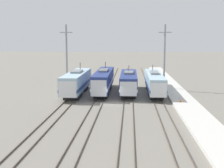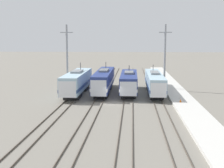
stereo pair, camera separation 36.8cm
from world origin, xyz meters
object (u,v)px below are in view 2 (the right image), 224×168
locomotive_center_right (129,82)px  catenary_tower_left (67,56)px  traffic_cone (181,101)px  locomotive_far_left (77,82)px  locomotive_far_right (155,82)px  locomotive_center_left (104,81)px  catenary_tower_right (165,57)px

locomotive_center_right → catenary_tower_left: (-12.48, 4.61, 4.51)m
catenary_tower_left → traffic_cone: (20.58, -13.99, -5.98)m
locomotive_far_left → locomotive_far_right: size_ratio=0.92×
locomotive_center_right → locomotive_center_left: bearing=169.2°
locomotive_center_left → catenary_tower_left: bearing=154.4°
locomotive_center_right → catenary_tower_left: size_ratio=1.29×
locomotive_center_left → traffic_cone: locomotive_center_left is taller
catenary_tower_right → traffic_cone: bearing=-85.3°
locomotive_far_right → catenary_tower_right: size_ratio=1.50×
locomotive_center_left → traffic_cone: (12.87, -10.29, -1.62)m
locomotive_far_right → locomotive_center_right: bearing=-174.1°
locomotive_far_left → locomotive_center_right: bearing=7.6°
catenary_tower_right → traffic_cone: size_ratio=27.30×
traffic_cone → locomotive_center_right: bearing=130.8°
locomotive_far_left → catenary_tower_right: (16.49, 5.88, 4.38)m
locomotive_center_left → locomotive_far_right: 9.54m
catenary_tower_left → traffic_cone: 25.60m
locomotive_far_left → locomotive_far_right: locomotive_far_left is taller
locomotive_far_right → traffic_cone: size_ratio=40.95×
locomotive_far_left → catenary_tower_left: catenary_tower_left is taller
catenary_tower_right → traffic_cone: 15.26m
traffic_cone → locomotive_far_right: bearing=108.7°
locomotive_far_left → catenary_tower_right: bearing=19.6°
locomotive_far_right → locomotive_far_left: bearing=-172.9°
locomotive_far_left → traffic_cone: size_ratio=37.82×
locomotive_center_left → locomotive_center_right: 4.85m
locomotive_far_right → catenary_tower_left: size_ratio=1.50×
locomotive_center_right → locomotive_far_right: locomotive_far_right is taller
locomotive_center_left → traffic_cone: 16.56m
catenary_tower_right → traffic_cone: catenary_tower_right is taller
locomotive_far_left → locomotive_far_right: (14.29, 1.77, -0.15)m
locomotive_center_left → catenary_tower_left: 9.60m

